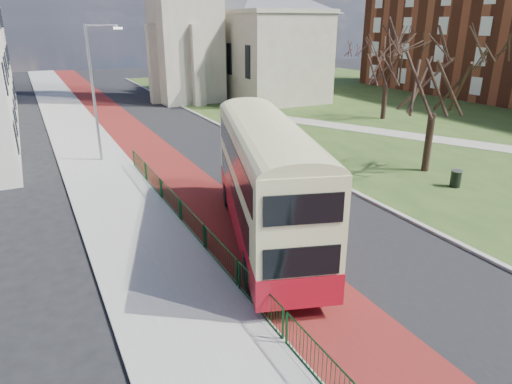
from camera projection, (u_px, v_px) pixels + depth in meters
ground at (329, 282)px, 15.38m from camera, size 160.00×160.00×0.00m
road_carriageway at (184, 144)px, 32.73m from camera, size 9.00×120.00×0.01m
bus_lane at (146, 148)px, 31.59m from camera, size 3.40×120.00×0.01m
pavement_west at (89, 154)px, 29.97m from camera, size 4.00×120.00×0.12m
kerb_west at (120, 150)px, 30.82m from camera, size 0.25×120.00×0.13m
kerb_east at (231, 131)px, 36.32m from camera, size 0.25×80.00×0.13m
grass_green at (417, 111)px, 44.73m from camera, size 40.00×80.00×0.04m
footpath at (480, 145)px, 32.15m from camera, size 18.84×32.82×0.03m
pedestrian_railing at (204, 237)px, 17.28m from camera, size 0.07×24.00×1.12m
streetlamp at (95, 87)px, 26.99m from camera, size 2.13×0.18×8.00m
bus at (266, 177)px, 17.44m from camera, size 5.84×11.36×4.65m
winter_tree_near at (439, 65)px, 24.62m from camera, size 6.59×6.59×8.66m
winter_tree_far at (389, 57)px, 39.18m from camera, size 6.39×6.39×7.76m
litter_bin at (456, 178)px, 23.93m from camera, size 0.72×0.72×0.92m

